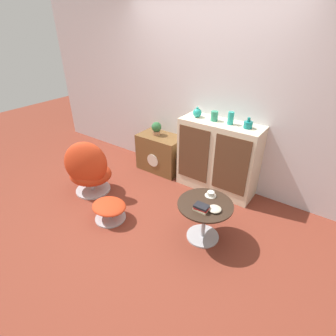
{
  "coord_description": "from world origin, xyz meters",
  "views": [
    {
      "loc": [
        1.74,
        -1.98,
        2.23
      ],
      "look_at": [
        0.03,
        0.41,
        0.55
      ],
      "focal_mm": 28.0,
      "sensor_mm": 36.0,
      "label": 1
    }
  ],
  "objects": [
    {
      "name": "wall_back",
      "position": [
        0.0,
        1.35,
        1.3
      ],
      "size": [
        6.4,
        0.06,
        2.6
      ],
      "color": "silver",
      "rests_on": "ground_plane"
    },
    {
      "name": "ground_plane",
      "position": [
        0.0,
        0.0,
        0.0
      ],
      "size": [
        12.0,
        12.0,
        0.0
      ],
      "primitive_type": "plane",
      "color": "brown"
    },
    {
      "name": "bowl",
      "position": [
        0.88,
        0.06,
        0.5
      ],
      "size": [
        0.14,
        0.14,
        0.04
      ],
      "color": "beige",
      "rests_on": "coffee_table"
    },
    {
      "name": "vase_rightmost",
      "position": [
        0.75,
        1.11,
        1.08
      ],
      "size": [
        0.11,
        0.11,
        0.14
      ],
      "color": "#147A75",
      "rests_on": "sideboard"
    },
    {
      "name": "tv_console",
      "position": [
        -0.61,
        1.1,
        0.3
      ],
      "size": [
        0.73,
        0.44,
        0.6
      ],
      "color": "brown",
      "rests_on": "ground_plane"
    },
    {
      "name": "teacup",
      "position": [
        0.72,
        0.27,
        0.5
      ],
      "size": [
        0.13,
        0.13,
        0.05
      ],
      "color": "silver",
      "rests_on": "coffee_table"
    },
    {
      "name": "vase_inner_left",
      "position": [
        0.29,
        1.11,
        1.1
      ],
      "size": [
        0.1,
        0.1,
        0.13
      ],
      "color": "#2D8E6B",
      "rests_on": "sideboard"
    },
    {
      "name": "egg_chair",
      "position": [
        -1.02,
        -0.04,
        0.39
      ],
      "size": [
        0.79,
        0.78,
        0.83
      ],
      "color": "#B7B7BC",
      "rests_on": "ground_plane"
    },
    {
      "name": "potted_plant",
      "position": [
        -0.69,
        1.1,
        0.72
      ],
      "size": [
        0.16,
        0.16,
        0.21
      ],
      "color": "#996B4C",
      "rests_on": "tv_console"
    },
    {
      "name": "coffee_table",
      "position": [
        0.75,
        0.1,
        0.33
      ],
      "size": [
        0.61,
        0.61,
        0.48
      ],
      "color": "#B7B7BC",
      "rests_on": "ground_plane"
    },
    {
      "name": "vase_leftmost",
      "position": [
        0.02,
        1.11,
        1.1
      ],
      "size": [
        0.12,
        0.12,
        0.14
      ],
      "color": "teal",
      "rests_on": "sideboard"
    },
    {
      "name": "vase_inner_right",
      "position": [
        0.52,
        1.11,
        1.12
      ],
      "size": [
        0.08,
        0.08,
        0.16
      ],
      "color": "teal",
      "rests_on": "sideboard"
    },
    {
      "name": "sideboard",
      "position": [
        0.4,
        1.11,
        0.52
      ],
      "size": [
        1.12,
        0.43,
        1.04
      ],
      "color": "beige",
      "rests_on": "ground_plane"
    },
    {
      "name": "ottoman",
      "position": [
        -0.37,
        -0.3,
        0.16
      ],
      "size": [
        0.45,
        0.39,
        0.24
      ],
      "color": "#B7B7BC",
      "rests_on": "ground_plane"
    },
    {
      "name": "book_stack",
      "position": [
        0.76,
        -0.02,
        0.51
      ],
      "size": [
        0.16,
        0.12,
        0.06
      ],
      "color": "beige",
      "rests_on": "coffee_table"
    }
  ]
}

